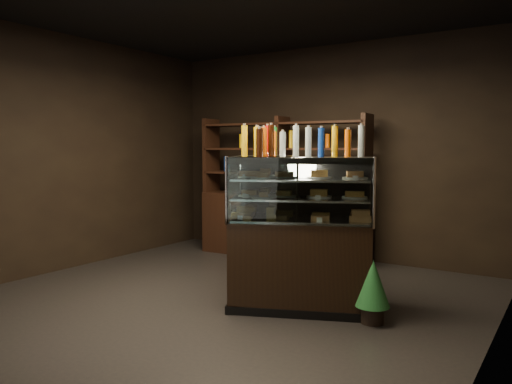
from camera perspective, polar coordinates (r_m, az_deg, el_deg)
ground at (r=5.28m, az=-3.75°, el=-12.15°), size 5.00×5.00×0.00m
room_shell at (r=5.06m, az=-3.88°, el=9.33°), size 5.02×5.02×3.01m
display_case at (r=5.11m, az=3.08°, el=-7.00°), size 1.89×1.52×1.49m
food_display at (r=5.01m, az=3.09°, el=0.23°), size 1.51×1.18×0.46m
bottles_top at (r=5.00m, az=3.16°, el=5.70°), size 1.34×1.04×0.30m
potted_conifer at (r=4.62m, az=13.21°, el=-9.96°), size 0.31×0.31×0.66m
back_shelving at (r=7.10m, az=2.99°, el=-2.71°), size 2.51×0.56×2.00m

